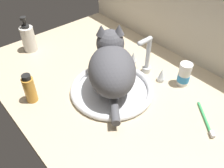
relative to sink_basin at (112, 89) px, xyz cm
name	(u,v)px	position (x,y,z in cm)	size (l,w,h in cm)	color
countertop	(113,89)	(-2.12, 2.61, -2.64)	(123.97, 81.29, 3.00)	#CCB793
backsplash_wall	(181,21)	(-2.12, 44.45, 15.87)	(123.97, 2.40, 40.02)	beige
sink_basin	(112,89)	(0.00, 0.00, 0.00)	(34.80, 34.80, 2.59)	white
faucet	(147,60)	(0.00, 20.28, 5.70)	(20.64, 9.13, 18.48)	silver
cat	(112,65)	(-1.77, 1.32, 10.79)	(34.20, 31.12, 22.50)	#4C4C51
soap_pump_bottle	(28,38)	(-51.56, -11.35, 5.69)	(6.66, 6.66, 18.18)	silver
pill_bottle	(184,75)	(16.17, 26.31, 3.79)	(5.30, 5.30, 10.62)	white
amber_bottle	(30,89)	(-16.91, -27.71, 4.86)	(4.53, 4.53, 12.72)	gold
toothbrush	(206,120)	(34.79, 15.74, -0.52)	(13.90, 11.73, 1.70)	#3FB266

